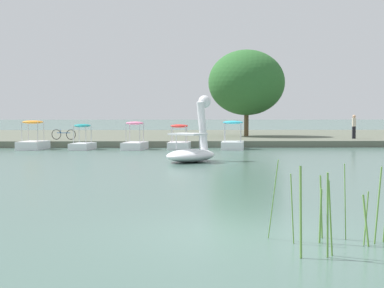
{
  "coord_description": "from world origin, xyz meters",
  "views": [
    {
      "loc": [
        -1.12,
        -9.85,
        2.11
      ],
      "look_at": [
        -0.32,
        18.7,
        0.61
      ],
      "focal_mm": 53.8,
      "sensor_mm": 36.0,
      "label": 1
    }
  ],
  "objects_px": {
    "pedal_boat_teal": "(83,142)",
    "bicycle_parked": "(64,134)",
    "pedal_boat_orange": "(33,141)",
    "swan_boat": "(193,148)",
    "person_on_path": "(354,126)",
    "pedal_boat_red": "(179,142)",
    "pedal_boat_pink": "(135,142)",
    "pedal_boat_cyan": "(233,141)",
    "tree_broadleaf_right": "(247,83)"
  },
  "relations": [
    {
      "from": "pedal_boat_teal",
      "to": "bicycle_parked",
      "type": "height_order",
      "value": "pedal_boat_teal"
    },
    {
      "from": "pedal_boat_teal",
      "to": "pedal_boat_orange",
      "type": "bearing_deg",
      "value": 176.44
    },
    {
      "from": "swan_boat",
      "to": "person_on_path",
      "type": "distance_m",
      "value": 18.05
    },
    {
      "from": "pedal_boat_teal",
      "to": "pedal_boat_red",
      "type": "bearing_deg",
      "value": 1.22
    },
    {
      "from": "swan_boat",
      "to": "pedal_boat_teal",
      "type": "xyz_separation_m",
      "value": [
        -6.29,
        8.99,
        -0.13
      ]
    },
    {
      "from": "person_on_path",
      "to": "pedal_boat_pink",
      "type": "bearing_deg",
      "value": -161.56
    },
    {
      "from": "swan_boat",
      "to": "pedal_boat_cyan",
      "type": "height_order",
      "value": "swan_boat"
    },
    {
      "from": "swan_boat",
      "to": "pedal_boat_cyan",
      "type": "relative_size",
      "value": 1.27
    },
    {
      "from": "pedal_boat_teal",
      "to": "person_on_path",
      "type": "height_order",
      "value": "person_on_path"
    },
    {
      "from": "pedal_boat_cyan",
      "to": "pedal_boat_pink",
      "type": "height_order",
      "value": "pedal_boat_cyan"
    },
    {
      "from": "swan_boat",
      "to": "bicycle_parked",
      "type": "bearing_deg",
      "value": 122.23
    },
    {
      "from": "bicycle_parked",
      "to": "person_on_path",
      "type": "bearing_deg",
      "value": 2.61
    },
    {
      "from": "pedal_boat_red",
      "to": "tree_broadleaf_right",
      "type": "relative_size",
      "value": 0.32
    },
    {
      "from": "pedal_boat_red",
      "to": "pedal_boat_orange",
      "type": "bearing_deg",
      "value": 179.59
    },
    {
      "from": "pedal_boat_pink",
      "to": "pedal_boat_teal",
      "type": "xyz_separation_m",
      "value": [
        -3.1,
        0.0,
        0.01
      ]
    },
    {
      "from": "pedal_boat_teal",
      "to": "person_on_path",
      "type": "relative_size",
      "value": 1.36
    },
    {
      "from": "swan_boat",
      "to": "pedal_boat_pink",
      "type": "distance_m",
      "value": 9.53
    },
    {
      "from": "pedal_boat_cyan",
      "to": "person_on_path",
      "type": "distance_m",
      "value": 10.05
    },
    {
      "from": "pedal_boat_teal",
      "to": "bicycle_parked",
      "type": "distance_m",
      "value": 4.44
    },
    {
      "from": "pedal_boat_red",
      "to": "pedal_boat_orange",
      "type": "relative_size",
      "value": 0.91
    },
    {
      "from": "tree_broadleaf_right",
      "to": "pedal_boat_red",
      "type": "bearing_deg",
      "value": -118.97
    },
    {
      "from": "pedal_boat_orange",
      "to": "pedal_boat_pink",
      "type": "bearing_deg",
      "value": -1.78
    },
    {
      "from": "pedal_boat_cyan",
      "to": "tree_broadleaf_right",
      "type": "height_order",
      "value": "tree_broadleaf_right"
    },
    {
      "from": "swan_boat",
      "to": "tree_broadleaf_right",
      "type": "bearing_deg",
      "value": 75.89
    },
    {
      "from": "swan_boat",
      "to": "person_on_path",
      "type": "height_order",
      "value": "swan_boat"
    },
    {
      "from": "pedal_boat_teal",
      "to": "pedal_boat_orange",
      "type": "height_order",
      "value": "pedal_boat_orange"
    },
    {
      "from": "pedal_boat_pink",
      "to": "tree_broadleaf_right",
      "type": "distance_m",
      "value": 12.95
    },
    {
      "from": "pedal_boat_pink",
      "to": "person_on_path",
      "type": "bearing_deg",
      "value": 18.44
    },
    {
      "from": "pedal_boat_pink",
      "to": "pedal_boat_teal",
      "type": "relative_size",
      "value": 1.1
    },
    {
      "from": "pedal_boat_cyan",
      "to": "pedal_boat_orange",
      "type": "relative_size",
      "value": 1.05
    },
    {
      "from": "pedal_boat_cyan",
      "to": "pedal_boat_orange",
      "type": "xyz_separation_m",
      "value": [
        -11.95,
        0.03,
        0.03
      ]
    },
    {
      "from": "swan_boat",
      "to": "pedal_boat_red",
      "type": "distance_m",
      "value": 9.13
    },
    {
      "from": "pedal_boat_red",
      "to": "person_on_path",
      "type": "xyz_separation_m",
      "value": [
        12.05,
        4.77,
        0.86
      ]
    },
    {
      "from": "pedal_boat_pink",
      "to": "pedal_boat_teal",
      "type": "distance_m",
      "value": 3.1
    },
    {
      "from": "pedal_boat_red",
      "to": "pedal_boat_teal",
      "type": "xyz_separation_m",
      "value": [
        -5.75,
        -0.12,
        0.05
      ]
    },
    {
      "from": "person_on_path",
      "to": "bicycle_parked",
      "type": "height_order",
      "value": "person_on_path"
    },
    {
      "from": "pedal_boat_pink",
      "to": "pedal_boat_teal",
      "type": "height_order",
      "value": "pedal_boat_pink"
    },
    {
      "from": "pedal_boat_cyan",
      "to": "pedal_boat_teal",
      "type": "xyz_separation_m",
      "value": [
        -8.98,
        -0.16,
        0.0
      ]
    },
    {
      "from": "pedal_boat_cyan",
      "to": "pedal_boat_orange",
      "type": "bearing_deg",
      "value": 179.86
    },
    {
      "from": "pedal_boat_pink",
      "to": "bicycle_parked",
      "type": "relative_size",
      "value": 1.46
    },
    {
      "from": "person_on_path",
      "to": "bicycle_parked",
      "type": "bearing_deg",
      "value": -177.39
    },
    {
      "from": "pedal_boat_teal",
      "to": "person_on_path",
      "type": "distance_m",
      "value": 18.48
    },
    {
      "from": "person_on_path",
      "to": "tree_broadleaf_right",
      "type": "bearing_deg",
      "value": 146.27
    },
    {
      "from": "pedal_boat_red",
      "to": "tree_broadleaf_right",
      "type": "xyz_separation_m",
      "value": [
        5.18,
        9.36,
        4.08
      ]
    },
    {
      "from": "pedal_boat_cyan",
      "to": "pedal_boat_pink",
      "type": "distance_m",
      "value": 5.88
    },
    {
      "from": "pedal_boat_teal",
      "to": "tree_broadleaf_right",
      "type": "height_order",
      "value": "tree_broadleaf_right"
    },
    {
      "from": "swan_boat",
      "to": "pedal_boat_teal",
      "type": "distance_m",
      "value": 10.97
    },
    {
      "from": "pedal_boat_pink",
      "to": "tree_broadleaf_right",
      "type": "bearing_deg",
      "value": 50.45
    },
    {
      "from": "pedal_boat_pink",
      "to": "bicycle_parked",
      "type": "distance_m",
      "value": 6.41
    },
    {
      "from": "swan_boat",
      "to": "tree_broadleaf_right",
      "type": "height_order",
      "value": "tree_broadleaf_right"
    }
  ]
}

